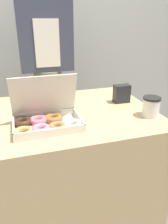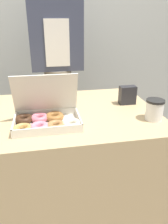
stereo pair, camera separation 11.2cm
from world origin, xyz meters
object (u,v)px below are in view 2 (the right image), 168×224
(napkin_holder, at_px, (127,95))
(person_customer, at_px, (58,66))
(coffee_cup, at_px, (154,110))
(donut_box, at_px, (46,118))

(napkin_holder, distance_m, person_customer, 0.69)
(coffee_cup, relative_size, napkin_holder, 0.98)
(coffee_cup, bearing_deg, person_customer, 118.96)
(donut_box, height_order, coffee_cup, donut_box)
(napkin_holder, bearing_deg, person_customer, 125.06)
(coffee_cup, height_order, person_customer, person_customer)
(napkin_holder, bearing_deg, donut_box, -158.10)
(donut_box, relative_size, coffee_cup, 3.27)
(donut_box, bearing_deg, napkin_holder, 21.90)
(donut_box, distance_m, person_customer, 0.79)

